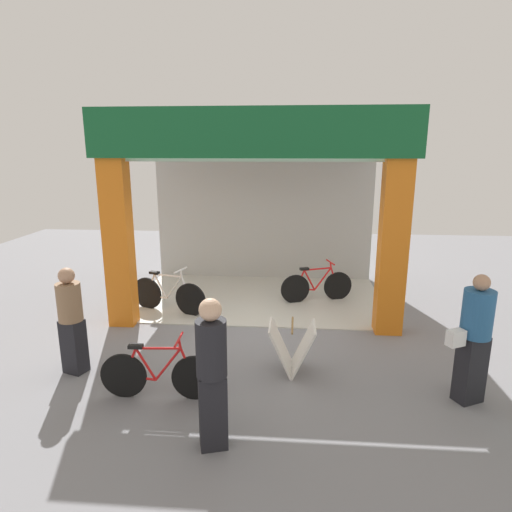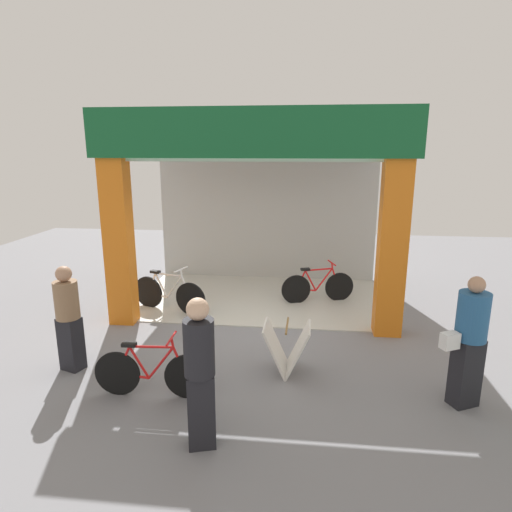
# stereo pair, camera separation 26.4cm
# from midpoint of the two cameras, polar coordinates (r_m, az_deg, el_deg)

# --- Properties ---
(ground_plane) EXTENTS (18.57, 18.57, 0.00)m
(ground_plane) POSITION_cam_midpoint_polar(r_m,az_deg,el_deg) (8.07, 0.31, -9.34)
(ground_plane) COLOR gray
(ground_plane) RESTS_ON ground
(shop_facade) EXTENTS (5.48, 3.54, 3.84)m
(shop_facade) POSITION_cam_midpoint_polar(r_m,az_deg,el_deg) (9.08, 1.39, 6.66)
(shop_facade) COLOR beige
(shop_facade) RESTS_ON ground
(bicycle_inside_0) EXTENTS (1.61, 0.60, 0.92)m
(bicycle_inside_0) POSITION_cam_midpoint_polar(r_m,az_deg,el_deg) (8.86, -10.55, -4.88)
(bicycle_inside_0) COLOR black
(bicycle_inside_0) RESTS_ON ground
(bicycle_inside_1) EXTENTS (1.52, 0.55, 0.87)m
(bicycle_inside_1) POSITION_cam_midpoint_polar(r_m,az_deg,el_deg) (9.32, 8.90, -3.99)
(bicycle_inside_1) COLOR black
(bicycle_inside_1) RESTS_ON ground
(bicycle_parked_0) EXTENTS (1.55, 0.42, 0.85)m
(bicycle_parked_0) POSITION_cam_midpoint_polar(r_m,az_deg,el_deg) (6.00, -12.28, -14.74)
(bicycle_parked_0) COLOR black
(bicycle_parked_0) RESTS_ON ground
(sandwich_board_sign) EXTENTS (0.68, 0.60, 0.74)m
(sandwich_board_sign) POSITION_cam_midpoint_polar(r_m,az_deg,el_deg) (6.47, 5.24, -11.98)
(sandwich_board_sign) COLOR silver
(sandwich_board_sign) RESTS_ON ground
(pedestrian_0) EXTENTS (0.41, 0.41, 1.72)m
(pedestrian_0) POSITION_cam_midpoint_polar(r_m,az_deg,el_deg) (4.78, -5.77, -14.88)
(pedestrian_0) COLOR black
(pedestrian_0) RESTS_ON ground
(pedestrian_1) EXTENTS (0.43, 0.43, 1.58)m
(pedestrian_1) POSITION_cam_midpoint_polar(r_m,az_deg,el_deg) (6.85, -22.40, -7.45)
(pedestrian_1) COLOR black
(pedestrian_1) RESTS_ON ground
(pedestrian_2) EXTENTS (0.66, 0.50, 1.71)m
(pedestrian_2) POSITION_cam_midpoint_polar(r_m,az_deg,el_deg) (6.12, 27.32, -9.75)
(pedestrian_2) COLOR black
(pedestrian_2) RESTS_ON ground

